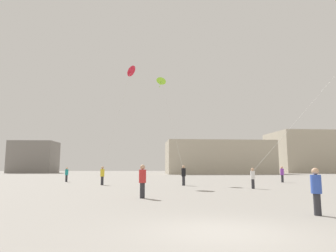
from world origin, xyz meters
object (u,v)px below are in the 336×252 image
Objects in this scene: person_in_black at (184,174)px; person_in_teal at (67,174)px; kite_lime_diamond at (161,81)px; person_in_white at (253,177)px; person_in_yellow at (102,175)px; person_in_blue at (316,189)px; person_in_red at (142,180)px; building_right_hall at (315,153)px; kite_crimson_diamond at (131,71)px; person_in_purple at (282,174)px; building_left_hall at (34,157)px; building_centre_hall at (218,158)px.

person_in_teal is at bearing 111.65° from person_in_black.
kite_lime_diamond reaches higher than person_in_black.
person_in_white is 13.66m from person_in_yellow.
person_in_white is 13.34m from person_in_blue.
building_right_hall is (55.13, 79.25, 5.56)m from person_in_red.
building_right_hall reaches higher than person_in_white.
kite_crimson_diamond reaches higher than person_in_blue.
person_in_purple is 82.02m from building_left_hall.
person_in_purple is 1.06× the size of person_in_teal.
person_in_yellow is at bearing 71.67° from person_in_purple.
kite_lime_diamond is at bearing -110.73° from building_centre_hall.
person_in_blue is at bearing -27.47° from person_in_red.
person_in_teal is 0.16× the size of kite_crimson_diamond.
kite_crimson_diamond is 0.81× the size of building_left_hall.
person_in_blue is at bearing -69.33° from kite_crimson_diamond.
building_left_hall is (-34.87, 81.38, 3.92)m from person_in_red.
person_in_yellow is at bearing 126.96° from person_in_teal.
kite_lime_diamond is (10.81, -2.47, 10.52)m from person_in_teal.
building_centre_hall is (15.52, 51.48, 3.26)m from person_in_black.
person_in_red reaches higher than person_in_white.
person_in_blue is 26.12m from kite_lime_diamond.
person_in_red reaches higher than person_in_yellow.
kite_lime_diamond reaches higher than person_in_yellow.
person_in_black is 0.14× the size of building_left_hall.
person_in_purple is at bearing -55.43° from person_in_white.
person_in_black is 12.05m from kite_lime_diamond.
building_right_hall reaches higher than kite_crimson_diamond.
person_in_red is at bearing -142.73° from person_in_black.
person_in_purple is at bearing -89.64° from person_in_blue.
person_in_teal is at bearing -37.68° from person_in_blue.
person_in_yellow is (-7.52, 1.17, -0.05)m from person_in_black.
person_in_teal is 14.20m from kite_crimson_diamond.
person_in_yellow is 75.51m from building_left_hall.
person_in_black is 12.71m from person_in_purple.
person_in_black reaches higher than person_in_red.
building_centre_hall reaches higher than person_in_white.
person_in_white is at bearing -78.15° from person_in_blue.
person_in_yellow is at bearing -65.76° from building_left_hall.
building_right_hall is (90.00, -2.13, 1.64)m from building_left_hall.
kite_crimson_diamond is at bearing -133.07° from kite_lime_diamond.
person_in_yellow reaches higher than person_in_teal.
person_in_blue is 0.06× the size of building_centre_hall.
person_in_red is 13.22m from person_in_yellow.
person_in_red is 22.51m from person_in_purple.
person_in_blue is at bearing -79.87° from kite_lime_diamond.
building_right_hall is at bearing -16.26° from person_in_yellow.
kite_lime_diamond is at bearing -57.58° from person_in_blue.
building_right_hall reaches higher than kite_lime_diamond.
person_in_teal is 0.06× the size of building_centre_hall.
person_in_white is at bearing 144.75° from person_in_teal.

